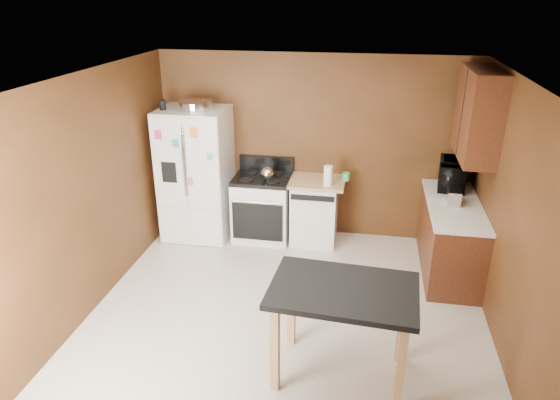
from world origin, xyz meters
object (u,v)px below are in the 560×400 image
(refrigerator, at_px, (196,174))
(kettle, at_px, (267,173))
(paper_towel, at_px, (328,176))
(gas_range, at_px, (263,206))
(roasting_pan, at_px, (196,105))
(island, at_px, (343,302))
(pen_cup, at_px, (163,105))
(microwave, at_px, (452,174))
(toaster, at_px, (454,197))
(dishwasher, at_px, (314,210))
(green_canister, at_px, (346,177))

(refrigerator, bearing_deg, kettle, -1.86)
(paper_towel, bearing_deg, gas_range, 172.03)
(roasting_pan, height_order, island, roasting_pan)
(pen_cup, xyz_separation_m, refrigerator, (0.35, 0.10, -0.96))
(microwave, height_order, gas_range, microwave)
(toaster, relative_size, microwave, 0.40)
(roasting_pan, xyz_separation_m, island, (2.11, -2.49, -1.08))
(kettle, bearing_deg, toaster, -9.78)
(dishwasher, bearing_deg, green_canister, 9.34)
(paper_towel, distance_m, toaster, 1.56)
(toaster, bearing_deg, roasting_pan, 175.73)
(gas_range, bearing_deg, refrigerator, -176.19)
(pen_cup, relative_size, island, 0.10)
(green_canister, bearing_deg, pen_cup, -174.10)
(microwave, bearing_deg, gas_range, 98.74)
(roasting_pan, xyz_separation_m, refrigerator, (-0.06, -0.00, -0.95))
(microwave, xyz_separation_m, refrigerator, (-3.37, -0.14, -0.16))
(refrigerator, xyz_separation_m, island, (2.16, -2.49, -0.13))
(microwave, relative_size, island, 0.46)
(pen_cup, height_order, island, pen_cup)
(kettle, xyz_separation_m, island, (1.16, -2.46, -0.22))
(toaster, bearing_deg, gas_range, 171.76)
(refrigerator, bearing_deg, island, -49.02)
(pen_cup, distance_m, refrigerator, 1.03)
(roasting_pan, height_order, microwave, roasting_pan)
(refrigerator, distance_m, gas_range, 1.01)
(refrigerator, bearing_deg, roasting_pan, 2.02)
(green_canister, height_order, dishwasher, green_canister)
(roasting_pan, relative_size, green_canister, 4.01)
(gas_range, bearing_deg, roasting_pan, -176.07)
(toaster, bearing_deg, green_canister, 159.04)
(toaster, height_order, gas_range, gas_range)
(kettle, distance_m, island, 2.73)
(pen_cup, bearing_deg, paper_towel, 0.81)
(refrigerator, bearing_deg, gas_range, 3.81)
(roasting_pan, relative_size, kettle, 2.47)
(kettle, relative_size, green_canister, 1.63)
(pen_cup, height_order, dishwasher, pen_cup)
(paper_towel, distance_m, dishwasher, 0.61)
(green_canister, xyz_separation_m, island, (0.13, -2.64, -0.17))
(microwave, distance_m, refrigerator, 3.38)
(green_canister, xyz_separation_m, microwave, (1.34, -0.01, 0.12))
(kettle, xyz_separation_m, gas_range, (-0.09, 0.09, -0.53))
(kettle, relative_size, paper_towel, 0.67)
(roasting_pan, distance_m, pen_cup, 0.42)
(green_canister, distance_m, refrigerator, 2.04)
(toaster, xyz_separation_m, dishwasher, (-1.69, 0.52, -0.53))
(pen_cup, height_order, refrigerator, pen_cup)
(green_canister, bearing_deg, paper_towel, -135.75)
(kettle, distance_m, green_canister, 1.04)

